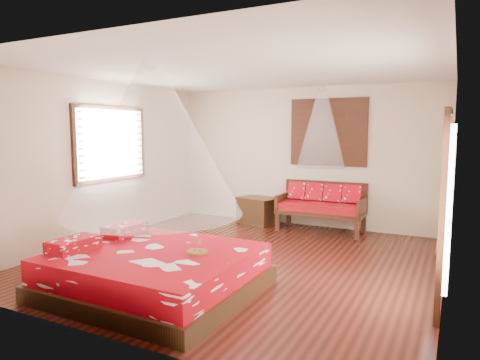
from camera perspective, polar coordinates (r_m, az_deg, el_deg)
room at (r=6.28m, az=0.20°, el=1.72°), size 5.54×5.54×2.84m
bed at (r=5.38m, az=-11.40°, el=-11.76°), size 2.31×2.09×0.65m
daybed at (r=8.40m, az=10.84°, el=-3.21°), size 1.64×0.73×0.94m
storage_chest at (r=8.98m, az=2.43°, el=-4.03°), size 0.92×0.77×0.55m
shutter_panel at (r=8.61m, az=11.68°, el=6.25°), size 1.52×0.06×1.32m
window_left at (r=8.00m, az=-16.77°, el=4.65°), size 0.10×1.74×1.34m
glazed_door at (r=5.06m, az=25.46°, el=-3.91°), size 0.08×1.02×2.16m
wine_tray at (r=5.11m, az=-5.73°, el=-9.12°), size 0.25×0.25×0.20m
mosquito_net_main at (r=5.09m, az=-11.61°, el=5.51°), size 2.10×2.10×1.80m
mosquito_net_daybed at (r=8.16m, az=10.82°, el=6.96°), size 0.90×0.90×1.50m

